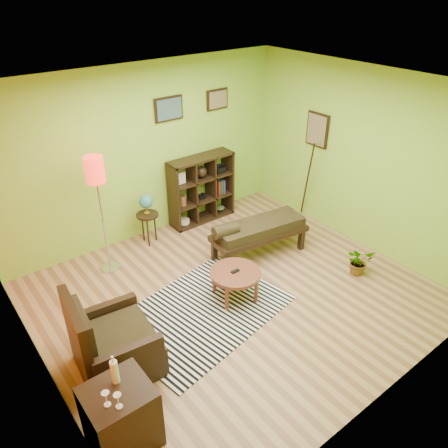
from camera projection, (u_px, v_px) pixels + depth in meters
ground at (234, 295)px, 6.09m from camera, size 5.00×5.00×0.00m
room_shell at (229, 178)px, 5.14m from camera, size 5.04×4.54×2.82m
zebra_rug at (202, 312)px, 5.77m from camera, size 2.43×1.87×0.01m
coffee_table at (235, 275)px, 5.88m from camera, size 0.69×0.69×0.44m
armchair at (112, 347)px, 4.82m from camera, size 0.95×0.95×1.04m
side_cabinet at (121, 417)px, 4.02m from camera, size 0.60×0.54×1.02m
floor_lamp at (96, 181)px, 5.89m from camera, size 0.27×0.27×1.80m
globe_table at (147, 207)px, 6.94m from camera, size 0.36×0.36×0.87m
cube_shelf at (202, 189)px, 7.66m from camera, size 1.20×0.35×1.20m
bench at (257, 230)px, 6.73m from camera, size 1.59×0.76×0.71m
potted_plant at (359, 264)px, 6.45m from camera, size 0.51×0.53×0.33m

